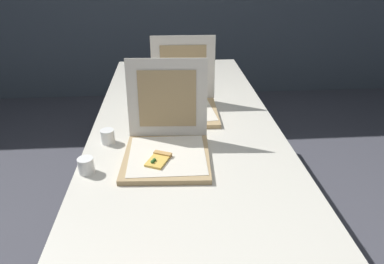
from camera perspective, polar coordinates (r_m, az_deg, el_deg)
name	(u,v)px	position (r m, az deg, el deg)	size (l,w,h in m)	color
table	(186,133)	(1.79, -1.07, -0.21)	(0.95, 2.44, 0.75)	silver
pizza_box_front	(167,144)	(1.50, -4.26, -1.99)	(0.39, 0.43, 0.39)	tan
pizza_box_middle	(184,102)	(1.92, -1.29, 4.99)	(0.37, 0.40, 0.39)	tan
cup_white_far	(140,97)	(2.07, -8.63, 5.75)	(0.06, 0.06, 0.07)	white
cup_white_near_center	(108,136)	(1.65, -13.86, -0.72)	(0.06, 0.06, 0.07)	white
cup_white_near_left	(86,166)	(1.45, -17.23, -5.37)	(0.06, 0.06, 0.07)	white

